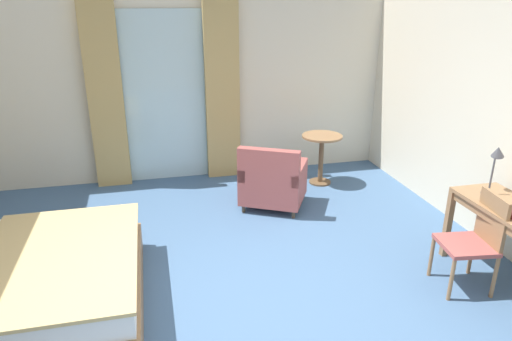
# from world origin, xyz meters

# --- Properties ---
(ground) EXTENTS (6.46, 7.37, 0.10)m
(ground) POSITION_xyz_m (0.00, 0.00, -0.05)
(ground) COLOR #426084
(wall_back) EXTENTS (6.06, 0.12, 2.75)m
(wall_back) POSITION_xyz_m (0.00, 3.43, 1.37)
(wall_back) COLOR beige
(wall_back) RESTS_ON ground
(balcony_glass_door) EXTENTS (1.17, 0.02, 2.42)m
(balcony_glass_door) POSITION_xyz_m (-0.35, 3.35, 1.21)
(balcony_glass_door) COLOR silver
(balcony_glass_door) RESTS_ON ground
(curtain_panel_left) EXTENTS (0.47, 0.10, 2.59)m
(curtain_panel_left) POSITION_xyz_m (-1.16, 3.25, 1.30)
(curtain_panel_left) COLOR tan
(curtain_panel_left) RESTS_ON ground
(curtain_panel_right) EXTENTS (0.49, 0.10, 2.59)m
(curtain_panel_right) POSITION_xyz_m (0.45, 3.25, 1.30)
(curtain_panel_right) COLOR tan
(curtain_panel_right) RESTS_ON ground
(bed) EXTENTS (2.04, 1.91, 1.03)m
(bed) POSITION_xyz_m (-1.84, 0.43, 0.27)
(bed) COLOR olive
(bed) RESTS_ON ground
(desk_chair) EXTENTS (0.50, 0.49, 0.93)m
(desk_chair) POSITION_xyz_m (2.19, -0.13, 0.51)
(desk_chair) COLOR #9E4C47
(desk_chair) RESTS_ON ground
(desk_lamp) EXTENTS (0.23, 0.21, 0.47)m
(desk_lamp) POSITION_xyz_m (2.59, 0.25, 1.10)
(desk_lamp) COLOR #4C4C51
(desk_lamp) RESTS_ON writing_desk
(armchair_by_window) EXTENTS (1.00, 0.97, 0.86)m
(armchair_by_window) POSITION_xyz_m (0.86, 1.97, 0.35)
(armchair_by_window) COLOR #9E4C47
(armchair_by_window) RESTS_ON ground
(round_cafe_table) EXTENTS (0.57, 0.57, 0.72)m
(round_cafe_table) POSITION_xyz_m (1.76, 2.61, 0.52)
(round_cafe_table) COLOR olive
(round_cafe_table) RESTS_ON ground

